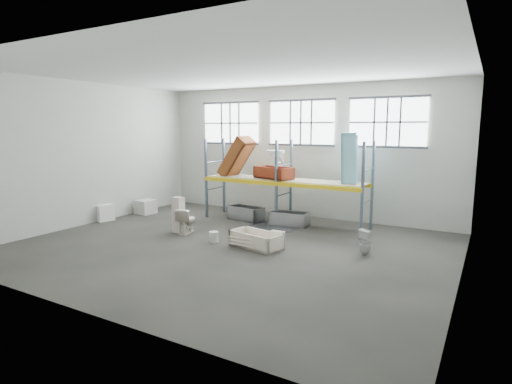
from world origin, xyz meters
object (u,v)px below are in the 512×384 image
Objects in this scene: toilet_beige at (187,220)px; toilet_white at (365,242)px; steel_tub_left at (246,213)px; blue_tub_upright at (350,159)px; bathtub_beige at (256,240)px; rust_tub_flat at (274,173)px; bucket at (214,237)px; steel_tub_right at (289,219)px; carton_near at (103,212)px; cistern_tall at (179,215)px.

toilet_beige is 1.18× the size of toilet_white.
toilet_beige reaches higher than steel_tub_left.
blue_tub_upright reaches higher than toilet_white.
toilet_white is (2.90, 0.91, 0.12)m from bathtub_beige.
toilet_white is 0.48× the size of rust_tub_flat.
toilet_beige reaches higher than bathtub_beige.
steel_tub_right is at bearing 71.14° from bucket.
toilet_white reaches higher than bathtub_beige.
carton_near is at bearing -158.94° from blue_tub_upright.
carton_near is (-5.35, 0.41, 0.14)m from bucket.
blue_tub_upright reaches higher than cistern_tall.
bathtub_beige is at bearing -67.27° from toilet_white.
blue_tub_upright is at bearing 44.72° from cistern_tall.
bathtub_beige is 1.05× the size of rust_tub_flat.
steel_tub_right reaches higher than bucket.
blue_tub_upright is at bearing 7.61° from steel_tub_left.
rust_tub_flat reaches higher than steel_tub_right.
carton_near is (-4.59, -2.71, 0.05)m from steel_tub_left.
carton_near is (-5.67, -2.86, -1.52)m from rust_tub_flat.
blue_tub_upright is (3.74, 0.50, 2.14)m from steel_tub_left.
bucket is at bearing -3.03° from cistern_tall.
toilet_white reaches higher than steel_tub_left.
cistern_tall is at bearing -124.92° from rust_tub_flat.
toilet_white is 3.80m from steel_tub_right.
steel_tub_left is at bearing 30.52° from carton_near.
toilet_beige is 0.70× the size of cistern_tall.
bathtub_beige is 4.75× the size of bucket.
rust_tub_flat is 2.75m from blue_tub_upright.
steel_tub_left is at bearing 138.37° from bathtub_beige.
cistern_tall is (-0.26, -0.09, 0.18)m from toilet_beige.
rust_tub_flat is at bearing 164.80° from steel_tub_right.
rust_tub_flat reaches higher than bucket.
bucket is (-2.98, -3.62, -2.23)m from blue_tub_upright.
cistern_tall is 1.69× the size of carton_near.
steel_tub_left is at bearing -117.89° from toilet_beige.
toilet_white is 0.51× the size of steel_tub_left.
carton_near reaches higher than steel_tub_right.
rust_tub_flat reaches higher than carton_near.
steel_tub_left is 1.91m from rust_tub_flat.
cistern_tall reaches higher than carton_near.
toilet_white is (5.71, 0.58, -0.06)m from toilet_beige.
steel_tub_right is (1.81, -0.05, -0.01)m from steel_tub_left.
bucket is (-1.38, -0.16, -0.06)m from bathtub_beige.
rust_tub_flat is at bearing -135.61° from toilet_beige.
steel_tub_right is at bearing 22.59° from carton_near.
bathtub_beige is 2.20× the size of toilet_white.
steel_tub_right is 1.75m from rust_tub_flat.
toilet_white is 1.00× the size of carton_near.
steel_tub_right is 0.91× the size of rust_tub_flat.
toilet_white is 0.53× the size of steel_tub_right.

